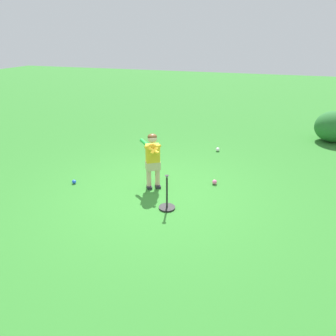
{
  "coord_description": "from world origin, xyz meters",
  "views": [
    {
      "loc": [
        4.86,
        1.8,
        2.77
      ],
      "look_at": [
        -0.27,
        0.11,
        0.45
      ],
      "focal_mm": 33.72,
      "sensor_mm": 36.0,
      "label": 1
    }
  ],
  "objects_px": {
    "play_ball_center_lawn": "(218,149)",
    "child_batter": "(152,156)",
    "play_ball_near_batter": "(215,182)",
    "play_ball_far_left": "(74,182)",
    "batting_tee": "(167,203)"
  },
  "relations": [
    {
      "from": "play_ball_far_left",
      "to": "batting_tee",
      "type": "xyz_separation_m",
      "value": [
        0.34,
        2.06,
        0.06
      ]
    },
    {
      "from": "play_ball_far_left",
      "to": "play_ball_near_batter",
      "type": "bearing_deg",
      "value": 107.62
    },
    {
      "from": "play_ball_near_batter",
      "to": "batting_tee",
      "type": "xyz_separation_m",
      "value": [
        1.18,
        -0.6,
        0.06
      ]
    },
    {
      "from": "play_ball_near_batter",
      "to": "play_ball_far_left",
      "type": "distance_m",
      "value": 2.8
    },
    {
      "from": "child_batter",
      "to": "play_ball_center_lawn",
      "type": "bearing_deg",
      "value": 160.94
    },
    {
      "from": "child_batter",
      "to": "play_ball_center_lawn",
      "type": "distance_m",
      "value": 2.63
    },
    {
      "from": "play_ball_near_batter",
      "to": "play_ball_center_lawn",
      "type": "bearing_deg",
      "value": -171.77
    },
    {
      "from": "play_ball_near_batter",
      "to": "play_ball_far_left",
      "type": "xyz_separation_m",
      "value": [
        0.85,
        -2.67,
        -0.01
      ]
    },
    {
      "from": "play_ball_far_left",
      "to": "child_batter",
      "type": "bearing_deg",
      "value": 102.36
    },
    {
      "from": "play_ball_center_lawn",
      "to": "child_batter",
      "type": "bearing_deg",
      "value": -19.06
    },
    {
      "from": "play_ball_near_batter",
      "to": "play_ball_far_left",
      "type": "bearing_deg",
      "value": -72.38
    },
    {
      "from": "child_batter",
      "to": "batting_tee",
      "type": "bearing_deg",
      "value": 37.02
    },
    {
      "from": "child_batter",
      "to": "batting_tee",
      "type": "xyz_separation_m",
      "value": [
        0.68,
        0.51,
        -0.55
      ]
    },
    {
      "from": "child_batter",
      "to": "play_ball_near_batter",
      "type": "relative_size",
      "value": 11.18
    },
    {
      "from": "play_ball_near_batter",
      "to": "batting_tee",
      "type": "distance_m",
      "value": 1.33
    }
  ]
}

